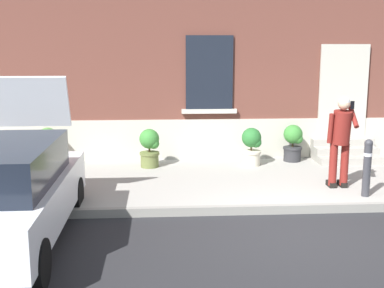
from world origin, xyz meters
name	(u,v)px	position (x,y,z in m)	size (l,w,h in m)	color
ground_plane	(303,233)	(0.00, 0.00, 0.00)	(80.00, 80.00, 0.00)	#232326
sidewalk	(266,180)	(0.00, 2.80, 0.07)	(24.00, 3.60, 0.15)	#99968E
curb_edge	(288,209)	(0.00, 0.94, 0.07)	(24.00, 0.12, 0.15)	gray
building_facade	(249,7)	(0.00, 5.29, 3.73)	(24.00, 1.52, 7.50)	brown
entrance_stoop	(345,152)	(2.19, 4.23, 0.34)	(1.48, 0.96, 0.48)	#9E998E
hatchback_car_white	(1,191)	(-4.43, -0.14, 0.80)	(1.80, 4.07, 2.34)	white
bollard_near_person	(367,166)	(1.51, 1.35, 0.71)	(0.15, 0.15, 1.04)	#333338
person_on_phone	(341,136)	(1.21, 1.92, 1.15)	(0.51, 0.48, 1.75)	maroon
planter_terracotta	(49,145)	(-4.69, 4.16, 0.61)	(0.44, 0.44, 0.86)	#B25B38
planter_olive	(150,147)	(-2.41, 3.82, 0.61)	(0.44, 0.44, 0.86)	#606B38
planter_cream	(252,146)	(-0.12, 3.82, 0.61)	(0.44, 0.44, 0.86)	beige
planter_charcoal	(293,142)	(0.93, 4.19, 0.61)	(0.44, 0.44, 0.86)	#2D2D30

